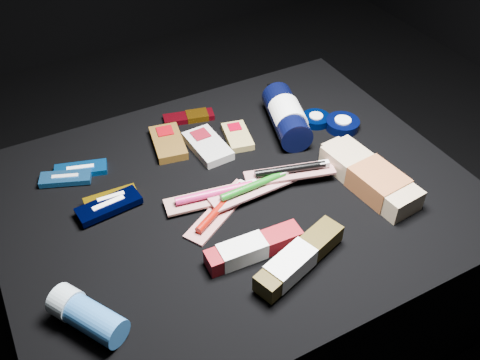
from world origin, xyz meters
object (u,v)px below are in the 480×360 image
bodywash_bottle (371,178)px  deodorant_stick (87,315)px  lotion_bottle (286,116)px  toothpaste_carton_red (250,249)px

bodywash_bottle → deodorant_stick: 0.63m
lotion_bottle → bodywash_bottle: 0.27m
lotion_bottle → toothpaste_carton_red: 0.41m
bodywash_bottle → toothpaste_carton_red: bearing=-177.6°
bodywash_bottle → toothpaste_carton_red: bodywash_bottle is taller
bodywash_bottle → deodorant_stick: (-0.63, -0.05, 0.00)m
deodorant_stick → toothpaste_carton_red: deodorant_stick is taller
lotion_bottle → deodorant_stick: bearing=-135.2°
bodywash_bottle → toothpaste_carton_red: 0.32m
deodorant_stick → toothpaste_carton_red: 0.31m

